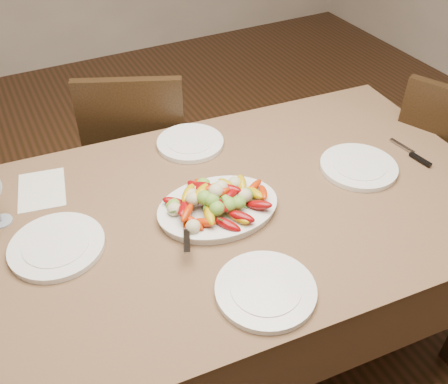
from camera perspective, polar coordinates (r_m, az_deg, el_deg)
The scene contains 13 objects.
floor at distance 2.22m, azimuth 5.33°, elevation -15.47°, with size 6.00×6.00×0.00m, color #372010.
dining_table at distance 1.87m, azimuth -0.00°, elevation -10.45°, with size 1.84×1.04×0.76m, color brown.
chair_far at distance 2.35m, azimuth -9.33°, elevation 4.34°, with size 0.42×0.42×0.95m, color black, non-canonical shape.
chair_right at distance 2.42m, azimuth 24.26°, elevation 2.05°, with size 0.42×0.42×0.95m, color black, non-canonical shape.
serving_platter at distance 1.57m, azimuth -0.69°, elevation -1.99°, with size 0.38×0.28×0.02m, color white.
roasted_vegetables at distance 1.54m, azimuth -0.71°, elevation -0.40°, with size 0.31×0.21×0.09m, color maroon, non-canonical shape.
serving_spoon at distance 1.51m, azimuth -2.46°, elevation -2.44°, with size 0.28×0.06×0.03m, color #9EA0A8, non-canonical shape.
plate_left at distance 1.54m, azimuth -18.55°, elevation -5.89°, with size 0.28×0.28×0.02m, color white.
plate_right at distance 1.82m, azimuth 15.12°, elevation 2.78°, with size 0.27×0.27×0.02m, color white.
plate_far at distance 1.88m, azimuth -3.88°, elevation 5.61°, with size 0.25×0.25×0.02m, color white.
plate_near at distance 1.36m, azimuth 4.77°, elevation -11.14°, with size 0.27×0.27×0.02m, color white.
menu_card at distance 1.77m, azimuth -20.11°, elevation 0.25°, with size 0.15×0.21×0.00m, color silver.
table_knife at distance 1.95m, azimuth 20.67°, elevation 4.10°, with size 0.02×0.20×0.01m, color #9EA0A8, non-canonical shape.
Camera 1 is at (-0.75, -1.04, 1.81)m, focal length 40.00 mm.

